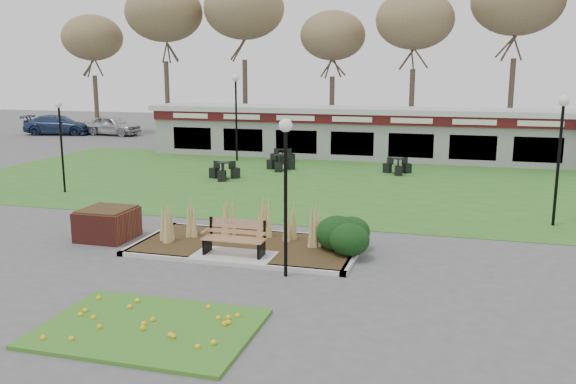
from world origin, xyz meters
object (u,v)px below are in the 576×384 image
(lamp_post_near_left, at_px, (286,163))
(bistro_set_a, at_px, (224,173))
(park_bench, at_px, (235,237))
(car_blue, at_px, (59,125))
(brick_planter, at_px, (107,224))
(bistro_set_d, at_px, (398,169))
(bistro_set_b, at_px, (282,158))
(car_silver, at_px, (113,125))
(lamp_post_far_left, at_px, (236,98))
(car_black, at_px, (241,130))
(food_pavilion, at_px, (357,132))
(lamp_post_mid_right, at_px, (561,132))
(bistro_set_c, at_px, (280,165))
(lamp_post_mid_left, at_px, (60,126))

(lamp_post_near_left, distance_m, bistro_set_a, 14.05)
(park_bench, relative_size, car_blue, 0.32)
(brick_planter, bearing_deg, bistro_set_d, 62.68)
(bistro_set_a, bearing_deg, lamp_post_near_left, -61.95)
(bistro_set_b, bearing_deg, car_silver, 149.09)
(lamp_post_near_left, bearing_deg, lamp_post_far_left, 114.06)
(park_bench, distance_m, brick_planter, 4.47)
(bistro_set_d, distance_m, car_silver, 25.90)
(lamp_post_far_left, bearing_deg, car_black, 108.50)
(food_pavilion, bearing_deg, car_blue, 165.72)
(lamp_post_mid_right, bearing_deg, lamp_post_far_left, 144.67)
(park_bench, height_order, lamp_post_near_left, lamp_post_near_left)
(park_bench, relative_size, bistro_set_d, 1.21)
(park_bench, height_order, bistro_set_c, park_bench)
(lamp_post_far_left, distance_m, bistro_set_a, 6.62)
(bistro_set_c, bearing_deg, bistro_set_d, 5.09)
(food_pavilion, relative_size, bistro_set_a, 16.99)
(car_black, bearing_deg, car_silver, 109.19)
(lamp_post_near_left, bearing_deg, lamp_post_mid_right, 45.22)
(brick_planter, distance_m, lamp_post_near_left, 6.81)
(lamp_post_mid_right, height_order, car_black, lamp_post_mid_right)
(lamp_post_near_left, height_order, bistro_set_c, lamp_post_near_left)
(brick_planter, xyz_separation_m, bistro_set_b, (0.84, 16.00, -0.21))
(brick_planter, relative_size, bistro_set_b, 1.12)
(lamp_post_mid_left, xyz_separation_m, car_black, (0.84, 19.11, -1.96))
(food_pavilion, bearing_deg, bistro_set_c, -118.75)
(lamp_post_near_left, distance_m, car_blue, 37.64)
(lamp_post_mid_right, relative_size, bistro_set_c, 2.90)
(bistro_set_b, bearing_deg, car_blue, 156.26)
(lamp_post_mid_left, bearing_deg, car_black, 87.48)
(bistro_set_a, bearing_deg, food_pavilion, 60.93)
(park_bench, distance_m, bistro_set_a, 12.12)
(lamp_post_near_left, xyz_separation_m, bistro_set_d, (1.14, 15.87, -2.58))
(bistro_set_a, distance_m, bistro_set_d, 8.48)
(lamp_post_near_left, bearing_deg, car_black, 112.26)
(park_bench, relative_size, bistro_set_c, 1.16)
(brick_planter, relative_size, car_black, 0.30)
(lamp_post_mid_right, xyz_separation_m, lamp_post_far_left, (-15.04, 10.66, 0.38))
(lamp_post_far_left, height_order, bistro_set_d, lamp_post_far_left)
(bistro_set_d, distance_m, car_black, 16.16)
(lamp_post_mid_right, bearing_deg, car_black, 132.71)
(bistro_set_b, distance_m, bistro_set_c, 2.52)
(lamp_post_near_left, distance_m, lamp_post_mid_left, 13.95)
(park_bench, xyz_separation_m, lamp_post_mid_right, (8.82, 6.09, 2.51))
(lamp_post_mid_right, bearing_deg, bistro_set_b, 139.27)
(brick_planter, relative_size, car_blue, 0.28)
(lamp_post_near_left, relative_size, car_black, 0.79)
(bistro_set_b, height_order, bistro_set_c, bistro_set_c)
(car_silver, height_order, car_blue, car_blue)
(food_pavilion, relative_size, lamp_post_mid_left, 6.44)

